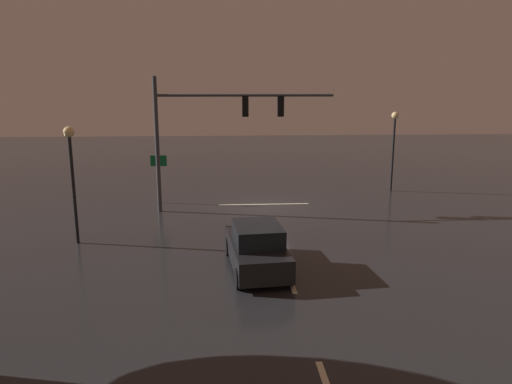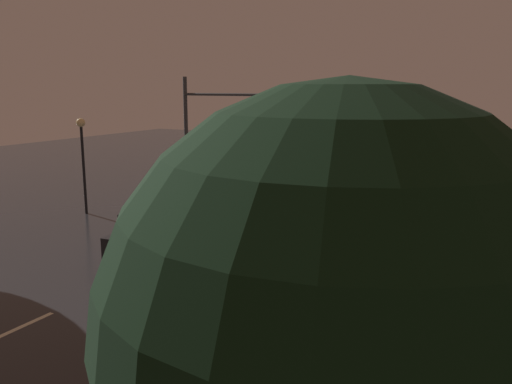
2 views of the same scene
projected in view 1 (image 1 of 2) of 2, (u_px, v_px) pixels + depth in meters
ground_plane at (265, 207)px, 25.76m from camera, size 80.00×80.00×0.00m
traffic_signal_assembly at (214, 121)px, 24.13m from camera, size 9.13×0.47×6.93m
lane_dash_far at (273, 229)px, 21.86m from camera, size 0.16×2.20×0.01m
lane_dash_mid at (290, 280)px, 16.02m from camera, size 0.16×2.20×0.01m
stop_bar at (264, 204)px, 26.47m from camera, size 5.00×0.16×0.01m
car_approaching at (257, 248)px, 16.81m from camera, size 2.26×4.50×1.70m
street_lamp_left_kerb at (394, 136)px, 29.13m from camera, size 0.44×0.44×4.93m
street_lamp_right_kerb at (71, 162)px, 19.12m from camera, size 0.44×0.44×4.86m
route_sign at (159, 168)px, 26.39m from camera, size 0.90×0.13×2.75m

